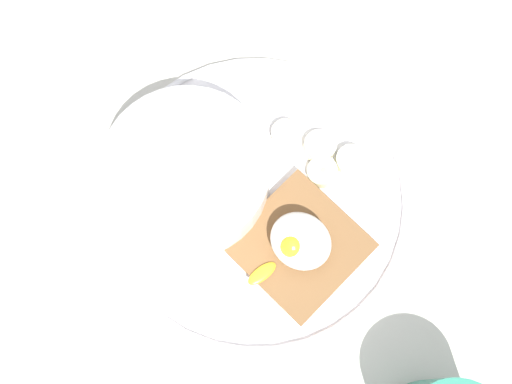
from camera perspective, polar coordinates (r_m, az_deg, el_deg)
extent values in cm
cube|color=beige|center=(66.31, 0.00, -0.95)|extent=(120.00, 120.00, 2.00)
cylinder|color=white|center=(64.86, 0.00, -0.60)|extent=(27.79, 27.79, 1.00)
torus|color=white|center=(64.09, 0.00, -0.42)|extent=(27.59, 27.59, 0.60)
cylinder|color=white|center=(62.23, -5.44, 1.36)|extent=(14.17, 14.17, 5.82)
torus|color=white|center=(59.47, -5.69, 2.19)|extent=(14.37, 14.37, 0.60)
cylinder|color=beige|center=(62.52, -5.41, 1.28)|extent=(12.77, 12.77, 4.80)
ellipsoid|color=beige|center=(60.44, -5.60, 1.90)|extent=(12.13, 12.13, 1.20)
ellipsoid|color=beige|center=(60.10, -5.77, 1.75)|extent=(1.56, 1.26, 0.58)
ellipsoid|color=#8A6C4F|center=(59.69, -6.39, 0.28)|extent=(1.56, 1.21, 0.59)
ellipsoid|color=tan|center=(60.22, -6.21, 2.36)|extent=(2.30, 2.22, 0.83)
ellipsoid|color=tan|center=(60.45, -5.66, 2.73)|extent=(1.20, 1.43, 0.52)
ellipsoid|color=tan|center=(61.39, -8.97, 4.11)|extent=(1.46, 0.99, 0.61)
ellipsoid|color=beige|center=(59.77, -5.00, 1.17)|extent=(1.89, 1.55, 0.69)
cube|color=brown|center=(62.18, 3.50, -4.29)|extent=(10.99, 10.99, 0.30)
cube|color=#A06E41|center=(62.75, 3.47, -4.40)|extent=(10.77, 10.77, 1.37)
ellipsoid|color=white|center=(60.34, 3.60, -3.93)|extent=(5.38, 4.79, 3.56)
sphere|color=yellow|center=(59.41, 2.92, -4.33)|extent=(2.18, 2.18, 2.18)
ellipsoid|color=yellow|center=(61.31, 0.47, -6.54)|extent=(1.90, 3.09, 0.36)
cylinder|color=#F0E6BF|center=(65.43, 5.12, 3.64)|extent=(3.01, 3.12, 1.48)
cylinder|color=#BBB495|center=(64.89, 5.16, 3.81)|extent=(0.54, 0.55, 0.18)
cylinder|color=beige|center=(65.63, 2.37, 4.67)|extent=(3.08, 3.18, 1.49)
cylinder|color=#BEB28B|center=(65.07, 2.39, 4.86)|extent=(0.55, 0.56, 0.17)
cylinder|color=beige|center=(64.66, 5.37, 1.61)|extent=(3.71, 3.62, 1.61)
cylinder|color=tan|center=(64.16, 5.41, 1.75)|extent=(0.65, 0.65, 0.22)
cylinder|color=#ECEABE|center=(65.34, 7.59, 2.54)|extent=(3.99, 3.98, 1.39)
cylinder|color=#B8B694|center=(64.82, 7.65, 2.70)|extent=(0.71, 0.71, 0.17)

